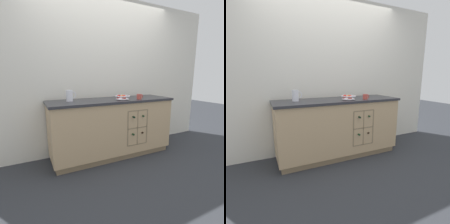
{
  "view_description": "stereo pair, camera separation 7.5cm",
  "coord_description": "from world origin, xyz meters",
  "views": [
    {
      "loc": [
        -1.2,
        -2.43,
        1.28
      ],
      "look_at": [
        0.0,
        0.0,
        0.72
      ],
      "focal_mm": 28.0,
      "sensor_mm": 36.0,
      "label": 1
    },
    {
      "loc": [
        -1.13,
        -2.47,
        1.28
      ],
      "look_at": [
        0.0,
        0.0,
        0.72
      ],
      "focal_mm": 28.0,
      "sensor_mm": 36.0,
      "label": 2
    }
  ],
  "objects": [
    {
      "name": "ground_plane",
      "position": [
        0.0,
        0.0,
        0.0
      ],
      "size": [
        14.0,
        14.0,
        0.0
      ],
      "primitive_type": "plane",
      "color": "#2D3035"
    },
    {
      "name": "back_wall",
      "position": [
        0.0,
        0.36,
        1.27
      ],
      "size": [
        4.4,
        0.06,
        2.55
      ],
      "primitive_type": "cube",
      "color": "silver",
      "rests_on": "ground_plane"
    },
    {
      "name": "kitchen_island",
      "position": [
        0.0,
        -0.0,
        0.47
      ],
      "size": [
        1.97,
        0.64,
        0.93
      ],
      "color": "#8B7354",
      "rests_on": "ground_plane"
    },
    {
      "name": "fruit_bowl",
      "position": [
        0.12,
        -0.12,
        0.97
      ],
      "size": [
        0.23,
        0.23,
        0.08
      ],
      "color": "silver",
      "rests_on": "kitchen_island"
    },
    {
      "name": "white_pitcher",
      "position": [
        -0.64,
        0.06,
        1.01
      ],
      "size": [
        0.15,
        0.1,
        0.16
      ],
      "color": "white",
      "rests_on": "kitchen_island"
    },
    {
      "name": "ceramic_mug",
      "position": [
        0.39,
        -0.17,
        0.97
      ],
      "size": [
        0.11,
        0.08,
        0.08
      ],
      "color": "#B7473D",
      "rests_on": "kitchen_island"
    }
  ]
}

